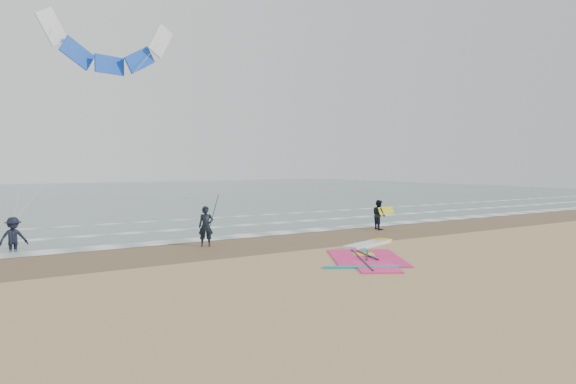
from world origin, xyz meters
TOP-DOWN VIEW (x-y plane):
  - ground at (0.00, 0.00)m, footprint 120.00×120.00m
  - sea_water at (0.00, 48.00)m, footprint 120.00×80.00m
  - wet_sand_band at (0.00, 6.00)m, footprint 120.00×5.00m
  - foam_waterline at (0.00, 10.44)m, footprint 120.00×9.15m
  - windsurf_rig at (-0.47, 1.37)m, footprint 5.86×5.55m
  - person_standing at (-4.75, 6.43)m, footprint 0.71×0.60m
  - person_walking at (4.94, 6.73)m, footprint 0.74×0.86m
  - person_wading at (-11.46, 9.61)m, footprint 1.16×0.79m
  - held_pole at (-4.45, 6.43)m, footprint 0.17×0.86m
  - carried_kiteboard at (5.34, 6.63)m, footprint 1.30×0.51m
  - surf_kite at (-6.51, 14.57)m, footprint 8.46×5.33m

SIDE VIEW (x-z plane):
  - ground at x=0.00m, z-range 0.00..0.00m
  - wet_sand_band at x=0.00m, z-range 0.00..0.01m
  - sea_water at x=0.00m, z-range 0.00..0.02m
  - foam_waterline at x=0.00m, z-range 0.02..0.04m
  - windsurf_rig at x=-0.47m, z-range -0.03..0.11m
  - person_walking at x=4.94m, z-range 0.00..1.54m
  - person_wading at x=-11.46m, z-range 0.00..1.65m
  - person_standing at x=-4.75m, z-range 0.00..1.65m
  - carried_kiteboard at x=5.34m, z-range 0.78..1.17m
  - held_pole at x=-4.45m, z-range 0.30..2.12m
  - surf_kite at x=-6.51m, z-range 4.29..14.19m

